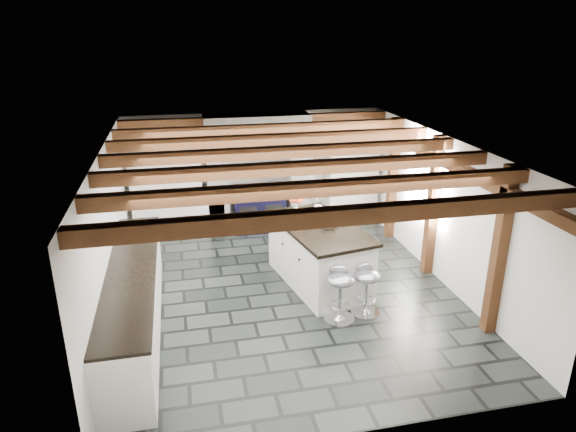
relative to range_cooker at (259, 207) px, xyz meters
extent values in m
plane|color=black|center=(0.00, -2.68, -0.47)|extent=(6.00, 6.00, 0.00)
plane|color=white|center=(0.00, 0.32, 0.68)|extent=(5.00, 0.00, 5.00)
plane|color=white|center=(-2.50, -2.68, 0.68)|extent=(0.00, 6.00, 6.00)
plane|color=white|center=(2.50, -2.68, 0.68)|extent=(0.00, 6.00, 6.00)
plane|color=white|center=(0.00, -2.68, 1.83)|extent=(6.00, 6.00, 0.00)
cube|color=white|center=(-0.80, 0.02, 0.48)|extent=(0.40, 0.60, 1.90)
cube|color=white|center=(0.80, 0.02, 0.48)|extent=(0.40, 0.60, 1.90)
cube|color=#563018|center=(0.00, 0.02, 1.52)|extent=(2.10, 0.65, 0.18)
cube|color=white|center=(0.00, 0.02, 1.68)|extent=(2.00, 0.60, 0.31)
cube|color=black|center=(0.00, -0.30, 1.58)|extent=(1.00, 0.03, 0.22)
cube|color=silver|center=(0.00, -0.31, 1.58)|extent=(0.90, 0.01, 0.14)
cube|color=white|center=(-1.75, 0.02, 0.53)|extent=(1.30, 0.58, 2.00)
cube|color=white|center=(1.90, 0.02, 0.53)|extent=(1.00, 0.58, 2.00)
cube|color=white|center=(-2.20, -3.28, -0.03)|extent=(0.60, 3.80, 0.88)
cube|color=black|center=(-2.20, -3.28, 0.43)|extent=(0.64, 3.80, 0.04)
cube|color=white|center=(-1.05, 0.02, -0.03)|extent=(0.70, 0.60, 0.88)
cube|color=black|center=(-1.05, 0.02, 0.43)|extent=(0.74, 0.64, 0.04)
cube|color=#563018|center=(2.42, -2.68, 1.48)|extent=(0.15, 5.80, 0.14)
plane|color=white|center=(2.48, -2.08, 1.08)|extent=(0.00, 0.90, 0.90)
cube|color=#563018|center=(0.00, -5.28, 1.74)|extent=(5.00, 0.16, 0.16)
cube|color=#563018|center=(0.00, -4.41, 1.74)|extent=(5.00, 0.16, 0.16)
cube|color=#563018|center=(0.00, -3.54, 1.74)|extent=(5.00, 0.16, 0.16)
cube|color=#563018|center=(0.00, -2.68, 1.74)|extent=(5.00, 0.16, 0.16)
cube|color=#563018|center=(0.00, -1.81, 1.74)|extent=(5.00, 0.16, 0.16)
cube|color=#563018|center=(0.00, -0.94, 1.74)|extent=(5.00, 0.16, 0.16)
cube|color=#563018|center=(0.00, -0.08, 1.74)|extent=(5.00, 0.16, 0.16)
cube|color=#563018|center=(2.42, -4.28, 0.68)|extent=(0.15, 0.15, 2.30)
cube|color=#563018|center=(2.42, -2.48, 0.68)|extent=(0.15, 0.15, 2.30)
cube|color=#563018|center=(2.42, -0.88, 0.68)|extent=(0.15, 0.15, 2.30)
cylinder|color=black|center=(0.45, -2.73, 1.46)|extent=(0.01, 0.01, 0.56)
cylinder|color=white|center=(0.45, -2.73, 1.13)|extent=(0.09, 0.09, 0.22)
cylinder|color=black|center=(0.50, -2.43, 1.46)|extent=(0.01, 0.01, 0.56)
cylinder|color=white|center=(0.50, -2.43, 1.13)|extent=(0.09, 0.09, 0.22)
cylinder|color=black|center=(0.55, -2.13, 1.46)|extent=(0.01, 0.01, 0.56)
cylinder|color=white|center=(0.55, -2.13, 1.13)|extent=(0.09, 0.09, 0.22)
cube|color=black|center=(0.00, 0.00, -0.02)|extent=(1.00, 0.60, 0.90)
ellipsoid|color=silver|center=(-0.25, 0.00, 0.46)|extent=(0.28, 0.28, 0.11)
ellipsoid|color=silver|center=(0.25, 0.00, 0.46)|extent=(0.28, 0.28, 0.11)
cylinder|color=silver|center=(0.00, -0.32, 0.35)|extent=(0.95, 0.03, 0.03)
cube|color=black|center=(-0.25, -0.30, -0.02)|extent=(0.35, 0.02, 0.30)
cube|color=black|center=(0.25, -0.30, -0.02)|extent=(0.35, 0.02, 0.30)
cube|color=white|center=(0.55, -2.48, 0.00)|extent=(1.29, 2.04, 0.92)
cube|color=black|center=(0.55, -2.48, 0.48)|extent=(1.39, 2.13, 0.05)
imported|color=white|center=(0.30, -1.99, 0.61)|extent=(0.23, 0.23, 0.20)
ellipsoid|color=#E94D20|center=(0.30, -1.99, 0.77)|extent=(0.21, 0.21, 0.13)
cylinder|color=white|center=(0.64, -2.08, 0.61)|extent=(0.13, 0.13, 0.19)
imported|color=white|center=(0.67, -2.56, 0.54)|extent=(0.32, 0.32, 0.07)
cylinder|color=white|center=(0.80, -2.37, 0.56)|extent=(0.05, 0.05, 0.10)
cylinder|color=white|center=(0.80, -2.37, 0.62)|extent=(0.23, 0.23, 0.02)
cylinder|color=tan|center=(0.80, -2.37, 0.67)|extent=(0.18, 0.18, 0.07)
cylinder|color=silver|center=(0.95, -3.53, -0.45)|extent=(0.41, 0.41, 0.03)
cone|color=silver|center=(0.95, -3.53, -0.41)|extent=(0.19, 0.19, 0.07)
cylinder|color=silver|center=(0.95, -3.53, -0.16)|extent=(0.05, 0.05, 0.51)
torus|color=silver|center=(0.95, -3.53, -0.24)|extent=(0.26, 0.26, 0.02)
ellipsoid|color=gray|center=(0.95, -3.53, 0.13)|extent=(0.38, 0.38, 0.17)
ellipsoid|color=gray|center=(0.95, -3.43, 0.22)|extent=(0.26, 0.11, 0.14)
cylinder|color=silver|center=(0.54, -3.61, -0.45)|extent=(0.43, 0.43, 0.03)
cone|color=silver|center=(0.54, -3.61, -0.41)|extent=(0.20, 0.20, 0.08)
cylinder|color=silver|center=(0.54, -3.61, -0.14)|extent=(0.05, 0.05, 0.54)
torus|color=silver|center=(0.54, -3.61, -0.23)|extent=(0.28, 0.28, 0.02)
ellipsoid|color=gray|center=(0.54, -3.61, 0.16)|extent=(0.52, 0.52, 0.18)
ellipsoid|color=gray|center=(0.58, -3.52, 0.26)|extent=(0.30, 0.21, 0.15)
camera|label=1|loc=(-1.48, -9.52, 3.41)|focal=32.00mm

